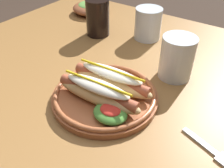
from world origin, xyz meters
The scene contains 7 objects.
dining_table centered at (0.00, 0.00, 0.64)m, with size 1.10×1.08×0.74m.
hot_dog_plate centered at (0.07, -0.06, 0.77)m, with size 0.26×0.26×0.08m.
fork centered at (0.33, -0.06, 0.74)m, with size 0.12×0.06×0.00m.
soda_cup centered at (-0.17, 0.22, 0.80)m, with size 0.08×0.08×0.13m, color black.
water_cup centered at (0.17, 0.14, 0.80)m, with size 0.09×0.09×0.12m, color silver.
extra_cup centered at (-0.01, 0.30, 0.79)m, with size 0.09×0.09×0.11m, color silver.
side_bowl centered at (-0.32, 0.37, 0.76)m, with size 0.16×0.16×0.05m.
Camera 1 is at (0.35, -0.43, 1.14)m, focal length 39.50 mm.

